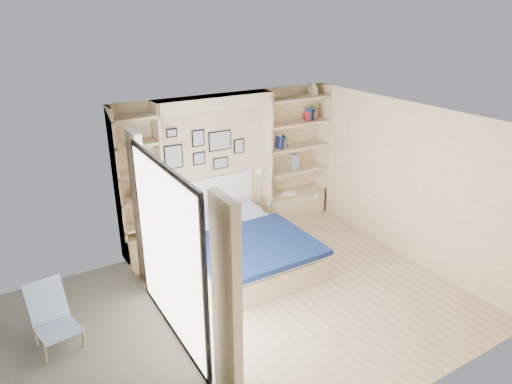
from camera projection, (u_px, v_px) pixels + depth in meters
ground at (301, 286)px, 6.70m from camera, size 4.50×4.50×0.00m
room_shell at (228, 190)px, 7.32m from camera, size 4.50×4.50×4.50m
bed at (241, 248)px, 7.17m from camera, size 1.83×2.38×1.07m
photo_gallery at (204, 149)px, 7.65m from camera, size 1.48×0.02×0.82m
reading_lamps at (219, 179)px, 7.73m from camera, size 1.92×0.12×0.15m
shelf_decor at (286, 133)px, 8.24m from camera, size 3.53×0.23×2.03m
deck at (34, 383)px, 4.98m from camera, size 3.20×4.00×0.05m
deck_chair at (53, 316)px, 5.46m from camera, size 0.56×0.82×0.77m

